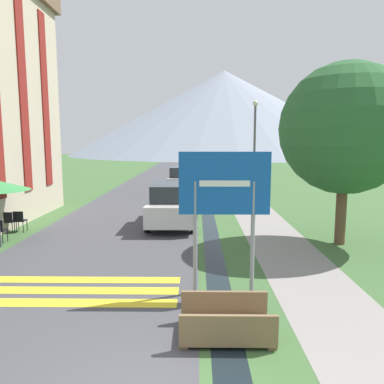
{
  "coord_description": "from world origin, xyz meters",
  "views": [
    {
      "loc": [
        0.66,
        -4.43,
        3.59
      ],
      "look_at": [
        0.46,
        10.0,
        1.63
      ],
      "focal_mm": 35.0,
      "sensor_mm": 36.0,
      "label": 1
    }
  ],
  "objects_px": {
    "footbridge": "(226,324)",
    "parked_car_far": "(181,180)",
    "cafe_chair_far_right": "(9,220)",
    "cafe_chair_far_left": "(19,219)",
    "road_sign": "(224,198)",
    "parked_car_near": "(172,204)",
    "streetlamp": "(254,147)",
    "tree_by_path": "(345,129)"
  },
  "relations": [
    {
      "from": "parked_car_near",
      "to": "parked_car_far",
      "type": "xyz_separation_m",
      "value": [
        -0.07,
        10.36,
        -0.0
      ]
    },
    {
      "from": "road_sign",
      "to": "cafe_chair_far_left",
      "type": "distance_m",
      "value": 9.9
    },
    {
      "from": "cafe_chair_far_right",
      "to": "cafe_chair_far_left",
      "type": "height_order",
      "value": "same"
    },
    {
      "from": "road_sign",
      "to": "cafe_chair_far_right",
      "type": "height_order",
      "value": "road_sign"
    },
    {
      "from": "parked_car_near",
      "to": "tree_by_path",
      "type": "distance_m",
      "value": 7.41
    },
    {
      "from": "parked_car_near",
      "to": "parked_car_far",
      "type": "bearing_deg",
      "value": 90.41
    },
    {
      "from": "cafe_chair_far_left",
      "to": "tree_by_path",
      "type": "xyz_separation_m",
      "value": [
        12.08,
        -1.56,
        3.49
      ]
    },
    {
      "from": "road_sign",
      "to": "parked_car_near",
      "type": "bearing_deg",
      "value": 103.02
    },
    {
      "from": "streetlamp",
      "to": "road_sign",
      "type": "bearing_deg",
      "value": -102.03
    },
    {
      "from": "cafe_chair_far_left",
      "to": "streetlamp",
      "type": "distance_m",
      "value": 11.48
    },
    {
      "from": "parked_car_near",
      "to": "cafe_chair_far_left",
      "type": "height_order",
      "value": "parked_car_near"
    },
    {
      "from": "streetlamp",
      "to": "footbridge",
      "type": "bearing_deg",
      "value": -100.63
    },
    {
      "from": "parked_car_near",
      "to": "parked_car_far",
      "type": "relative_size",
      "value": 1.17
    },
    {
      "from": "parked_car_far",
      "to": "road_sign",
      "type": "bearing_deg",
      "value": -84.3
    },
    {
      "from": "road_sign",
      "to": "streetlamp",
      "type": "bearing_deg",
      "value": 77.97
    },
    {
      "from": "tree_by_path",
      "to": "parked_car_near",
      "type": "bearing_deg",
      "value": 154.68
    },
    {
      "from": "parked_car_far",
      "to": "cafe_chair_far_right",
      "type": "xyz_separation_m",
      "value": [
        -6.27,
        -11.84,
        -0.39
      ]
    },
    {
      "from": "cafe_chair_far_left",
      "to": "parked_car_far",
      "type": "bearing_deg",
      "value": 90.58
    },
    {
      "from": "footbridge",
      "to": "tree_by_path",
      "type": "bearing_deg",
      "value": 54.8
    },
    {
      "from": "parked_car_near",
      "to": "cafe_chair_far_right",
      "type": "relative_size",
      "value": 5.24
    },
    {
      "from": "road_sign",
      "to": "streetlamp",
      "type": "distance_m",
      "value": 11.17
    },
    {
      "from": "road_sign",
      "to": "streetlamp",
      "type": "relative_size",
      "value": 0.6
    },
    {
      "from": "parked_car_far",
      "to": "cafe_chair_far_right",
      "type": "bearing_deg",
      "value": -117.89
    },
    {
      "from": "cafe_chair_far_right",
      "to": "cafe_chair_far_left",
      "type": "bearing_deg",
      "value": 49.97
    },
    {
      "from": "cafe_chair_far_right",
      "to": "streetlamp",
      "type": "xyz_separation_m",
      "value": [
        10.35,
        5.07,
        2.79
      ]
    },
    {
      "from": "footbridge",
      "to": "cafe_chair_far_right",
      "type": "distance_m",
      "value": 11.1
    },
    {
      "from": "streetlamp",
      "to": "cafe_chair_far_right",
      "type": "bearing_deg",
      "value": -153.92
    },
    {
      "from": "cafe_chair_far_left",
      "to": "streetlamp",
      "type": "relative_size",
      "value": 0.15
    },
    {
      "from": "tree_by_path",
      "to": "cafe_chair_far_right",
      "type": "bearing_deg",
      "value": 173.6
    },
    {
      "from": "parked_car_far",
      "to": "footbridge",
      "type": "bearing_deg",
      "value": -85.12
    },
    {
      "from": "streetlamp",
      "to": "cafe_chair_far_left",
      "type": "bearing_deg",
      "value": -153.9
    },
    {
      "from": "parked_car_near",
      "to": "streetlamp",
      "type": "distance_m",
      "value": 5.88
    },
    {
      "from": "footbridge",
      "to": "parked_car_far",
      "type": "relative_size",
      "value": 0.45
    },
    {
      "from": "parked_car_near",
      "to": "cafe_chair_far_right",
      "type": "height_order",
      "value": "parked_car_near"
    },
    {
      "from": "footbridge",
      "to": "cafe_chair_far_right",
      "type": "relative_size",
      "value": 2.0
    },
    {
      "from": "parked_car_far",
      "to": "tree_by_path",
      "type": "relative_size",
      "value": 0.61
    },
    {
      "from": "road_sign",
      "to": "parked_car_near",
      "type": "distance_m",
      "value": 7.62
    },
    {
      "from": "streetlamp",
      "to": "tree_by_path",
      "type": "xyz_separation_m",
      "value": [
        2.08,
        -6.46,
        0.7
      ]
    },
    {
      "from": "footbridge",
      "to": "cafe_chair_far_left",
      "type": "xyz_separation_m",
      "value": [
        -7.59,
        7.92,
        0.29
      ]
    },
    {
      "from": "parked_car_near",
      "to": "cafe_chair_far_right",
      "type": "xyz_separation_m",
      "value": [
        -6.34,
        -1.49,
        -0.4
      ]
    },
    {
      "from": "parked_car_far",
      "to": "cafe_chair_far_left",
      "type": "xyz_separation_m",
      "value": [
        -5.92,
        -11.68,
        -0.39
      ]
    },
    {
      "from": "road_sign",
      "to": "footbridge",
      "type": "relative_size",
      "value": 1.97
    }
  ]
}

